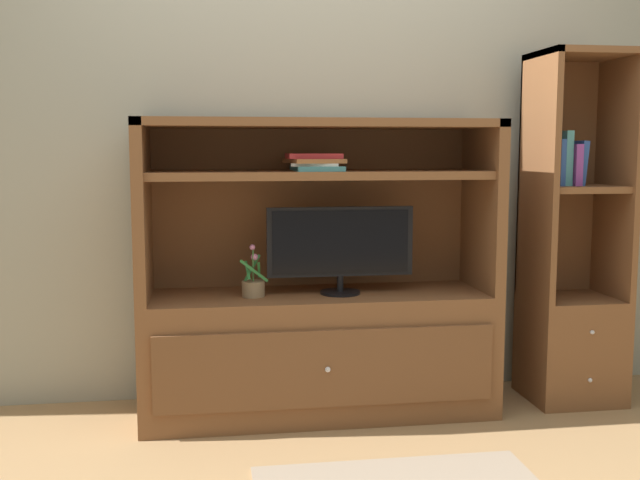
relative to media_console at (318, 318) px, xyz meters
The scene contains 8 objects.
ground_plane 0.60m from the media_console, 90.00° to the right, with size 8.00×8.00×0.00m, color #99754C.
painted_rear_wall 1.02m from the media_console, 90.00° to the left, with size 6.00×0.10×2.80m, color gray.
media_console is the anchor object (origin of this frame).
tv_monitor 0.35m from the media_console, 20.71° to the right, with size 0.66×0.18×0.40m.
potted_plant 0.34m from the media_console, behind, with size 0.13×0.11×0.23m.
magazine_stack 0.71m from the media_console, 147.93° to the right, with size 0.25×0.37×0.08m.
bookshelf_tall 1.24m from the media_console, ahead, with size 0.42×0.40×1.66m.
upright_book_row 1.36m from the media_console, ahead, with size 0.18×0.18×0.26m.
Camera 1 is at (-0.50, -2.94, 1.21)m, focal length 42.29 mm.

